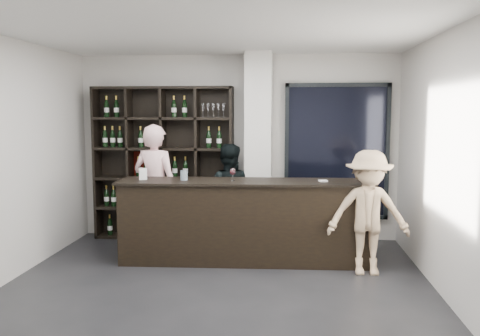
# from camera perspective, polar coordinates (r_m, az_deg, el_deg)

# --- Properties ---
(floor) EXTENTS (5.00, 5.50, 0.01)m
(floor) POSITION_cam_1_polar(r_m,az_deg,el_deg) (5.69, -3.13, -14.56)
(floor) COLOR black
(floor) RESTS_ON ground
(wine_shelf) EXTENTS (2.20, 0.35, 2.40)m
(wine_shelf) POSITION_cam_1_polar(r_m,az_deg,el_deg) (8.09, -8.56, 0.51)
(wine_shelf) COLOR black
(wine_shelf) RESTS_ON floor
(structural_column) EXTENTS (0.40, 0.40, 2.90)m
(structural_column) POSITION_cam_1_polar(r_m,az_deg,el_deg) (7.75, 2.07, 2.17)
(structural_column) COLOR silver
(structural_column) RESTS_ON floor
(glass_panel) EXTENTS (1.60, 0.08, 2.10)m
(glass_panel) POSITION_cam_1_polar(r_m,az_deg,el_deg) (8.00, 10.78, 1.84)
(glass_panel) COLOR black
(glass_panel) RESTS_ON floor
(tasting_counter) EXTENTS (3.36, 0.70, 1.11)m
(tasting_counter) POSITION_cam_1_polar(r_m,az_deg,el_deg) (6.83, 0.49, -6.01)
(tasting_counter) COLOR black
(tasting_counter) RESTS_ON floor
(taster_pink) EXTENTS (0.76, 0.59, 1.84)m
(taster_pink) POSITION_cam_1_polar(r_m,az_deg,el_deg) (7.43, -9.48, -2.23)
(taster_pink) COLOR beige
(taster_pink) RESTS_ON floor
(taster_black) EXTENTS (0.78, 0.62, 1.54)m
(taster_black) POSITION_cam_1_polar(r_m,az_deg,el_deg) (7.69, -1.38, -2.98)
(taster_black) COLOR black
(taster_black) RESTS_ON floor
(customer) EXTENTS (1.00, 0.58, 1.55)m
(customer) POSITION_cam_1_polar(r_m,az_deg,el_deg) (6.50, 14.22, -4.88)
(customer) COLOR tan
(customer) RESTS_ON floor
(wine_glass) EXTENTS (0.09, 0.09, 0.19)m
(wine_glass) POSITION_cam_1_polar(r_m,az_deg,el_deg) (6.71, -0.82, -0.64)
(wine_glass) COLOR white
(wine_glass) RESTS_ON tasting_counter
(spit_cup) EXTENTS (0.12, 0.12, 0.13)m
(spit_cup) POSITION_cam_1_polar(r_m,az_deg,el_deg) (6.80, -6.30, -0.83)
(spit_cup) COLOR silver
(spit_cup) RESTS_ON tasting_counter
(napkin_stack) EXTENTS (0.12, 0.12, 0.02)m
(napkin_stack) POSITION_cam_1_polar(r_m,az_deg,el_deg) (6.73, 9.31, -1.43)
(napkin_stack) COLOR white
(napkin_stack) RESTS_ON tasting_counter
(card_stand) EXTENTS (0.11, 0.08, 0.16)m
(card_stand) POSITION_cam_1_polar(r_m,az_deg,el_deg) (6.93, -10.84, -0.67)
(card_stand) COLOR white
(card_stand) RESTS_ON tasting_counter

